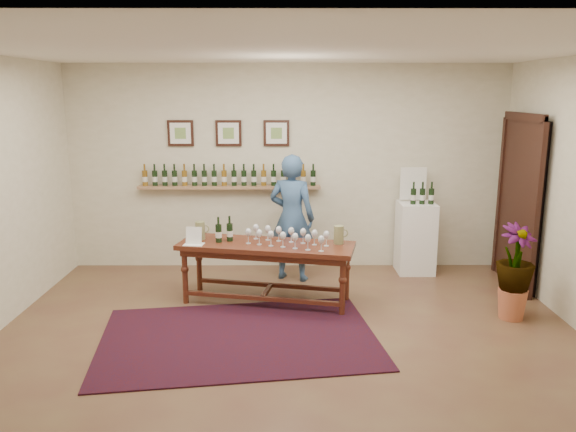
{
  "coord_description": "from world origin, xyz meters",
  "views": [
    {
      "loc": [
        -0.02,
        -5.19,
        2.43
      ],
      "look_at": [
        0.0,
        0.8,
        1.1
      ],
      "focal_mm": 35.0,
      "sensor_mm": 36.0,
      "label": 1
    }
  ],
  "objects_px": {
    "tasting_table": "(266,252)",
    "person": "(292,218)",
    "display_pedestal": "(415,238)",
    "potted_plant": "(515,272)"
  },
  "relations": [
    {
      "from": "tasting_table",
      "to": "person",
      "type": "bearing_deg",
      "value": 81.92
    },
    {
      "from": "tasting_table",
      "to": "display_pedestal",
      "type": "relative_size",
      "value": 2.19
    },
    {
      "from": "tasting_table",
      "to": "display_pedestal",
      "type": "distance_m",
      "value": 2.3
    },
    {
      "from": "tasting_table",
      "to": "person",
      "type": "relative_size",
      "value": 1.27
    },
    {
      "from": "person",
      "to": "potted_plant",
      "type": "bearing_deg",
      "value": 169.14
    },
    {
      "from": "display_pedestal",
      "to": "potted_plant",
      "type": "xyz_separation_m",
      "value": [
        0.7,
        -1.64,
        0.05
      ]
    },
    {
      "from": "tasting_table",
      "to": "display_pedestal",
      "type": "xyz_separation_m",
      "value": [
        2.0,
        1.14,
        -0.13
      ]
    },
    {
      "from": "display_pedestal",
      "to": "potted_plant",
      "type": "height_order",
      "value": "display_pedestal"
    },
    {
      "from": "tasting_table",
      "to": "potted_plant",
      "type": "relative_size",
      "value": 2.32
    },
    {
      "from": "tasting_table",
      "to": "person",
      "type": "distance_m",
      "value": 0.92
    }
  ]
}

